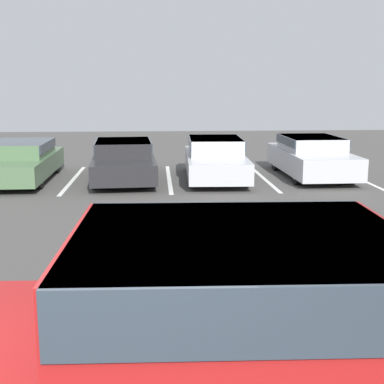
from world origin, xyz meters
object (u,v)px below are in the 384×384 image
(parked_sedan_b, at_px, (124,159))
(parked_sedan_a, at_px, (20,160))
(parked_sedan_c, at_px, (215,157))
(pickup_truck, at_px, (283,369))
(parked_sedan_d, at_px, (311,155))

(parked_sedan_b, bearing_deg, parked_sedan_a, -94.61)
(parked_sedan_b, xyz_separation_m, parked_sedan_c, (2.73, -0.05, 0.03))
(pickup_truck, distance_m, parked_sedan_d, 13.41)
(parked_sedan_d, bearing_deg, parked_sedan_b, -88.66)
(parked_sedan_a, xyz_separation_m, parked_sedan_b, (3.04, -0.07, 0.00))
(pickup_truck, bearing_deg, parked_sedan_b, 99.83)
(parked_sedan_b, height_order, parked_sedan_c, parked_sedan_c)
(pickup_truck, xyz_separation_m, parked_sedan_d, (3.93, 12.82, -0.27))
(pickup_truck, relative_size, parked_sedan_a, 1.31)
(parked_sedan_b, distance_m, parked_sedan_d, 5.74)
(parked_sedan_a, relative_size, parked_sedan_b, 1.02)
(pickup_truck, relative_size, parked_sedan_b, 1.33)
(parked_sedan_a, xyz_separation_m, parked_sedan_c, (5.77, -0.11, 0.04))
(parked_sedan_c, relative_size, parked_sedan_d, 1.01)
(parked_sedan_b, bearing_deg, parked_sedan_d, 88.75)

